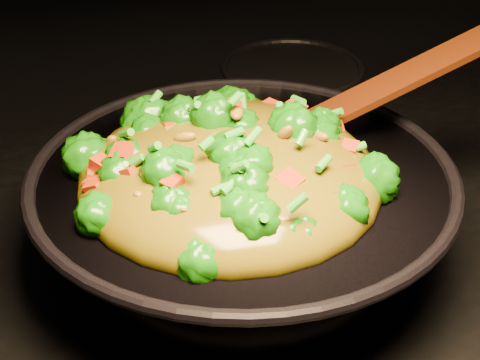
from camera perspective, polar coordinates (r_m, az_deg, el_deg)
name	(u,v)px	position (r m, az deg, el deg)	size (l,w,h in m)	color
wok	(242,221)	(0.83, 0.19, -3.19)	(0.45, 0.45, 0.13)	black
stir_fry	(230,138)	(0.75, -0.82, 3.30)	(0.32, 0.32, 0.11)	#166A07
spatula	(372,94)	(0.86, 10.17, 6.59)	(0.31, 0.05, 0.01)	#351207
back_pot	(291,99)	(1.12, 3.99, 6.25)	(0.20, 0.20, 0.12)	black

